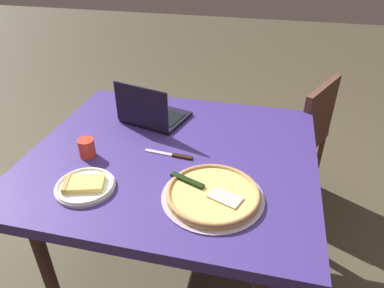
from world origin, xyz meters
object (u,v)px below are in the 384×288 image
(table_knife, at_px, (173,155))
(pizza_tray, at_px, (213,194))
(laptop, at_px, (152,114))
(dining_table, at_px, (173,165))
(drink_cup, at_px, (87,148))
(pizza_plate, at_px, (85,186))
(chair_near, at_px, (294,132))

(table_knife, bearing_deg, pizza_tray, 133.05)
(laptop, xyz_separation_m, pizza_tray, (-0.41, 0.51, -0.03))
(dining_table, height_order, laptop, laptop)
(table_knife, bearing_deg, dining_table, -65.32)
(dining_table, bearing_deg, pizza_tray, 131.66)
(drink_cup, bearing_deg, pizza_tray, 165.87)
(dining_table, bearing_deg, pizza_plate, 50.80)
(table_knife, distance_m, chair_near, 1.02)
(table_knife, bearing_deg, drink_cup, 13.47)
(pizza_plate, distance_m, drink_cup, 0.23)
(drink_cup, bearing_deg, dining_table, -162.49)
(drink_cup, bearing_deg, laptop, -115.56)
(laptop, distance_m, table_knife, 0.34)
(dining_table, relative_size, drink_cup, 15.16)
(pizza_plate, relative_size, pizza_tray, 0.60)
(laptop, xyz_separation_m, table_knife, (-0.19, 0.28, -0.04))
(pizza_plate, bearing_deg, pizza_tray, -172.94)
(laptop, relative_size, chair_near, 0.41)
(pizza_tray, bearing_deg, laptop, -51.42)
(pizza_plate, xyz_separation_m, chair_near, (-0.83, -1.10, -0.28))
(table_knife, xyz_separation_m, drink_cup, (0.36, 0.09, 0.04))
(laptop, bearing_deg, table_knife, 124.33)
(dining_table, relative_size, laptop, 3.57)
(dining_table, relative_size, chair_near, 1.48)
(table_knife, relative_size, drink_cup, 2.69)
(pizza_plate, xyz_separation_m, pizza_tray, (-0.49, -0.06, 0.00))
(laptop, xyz_separation_m, chair_near, (-0.75, -0.53, -0.31))
(dining_table, distance_m, drink_cup, 0.39)
(laptop, bearing_deg, drink_cup, 64.44)
(laptop, relative_size, pizza_plate, 1.53)
(pizza_tray, xyz_separation_m, drink_cup, (0.58, -0.15, 0.03))
(pizza_plate, height_order, drink_cup, drink_cup)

